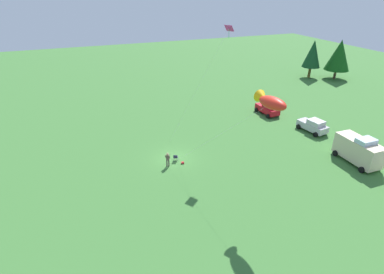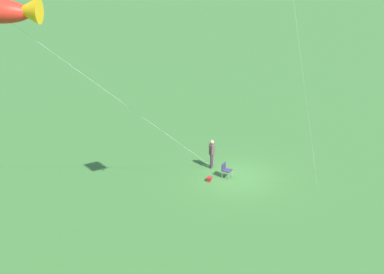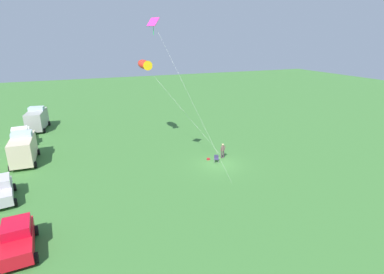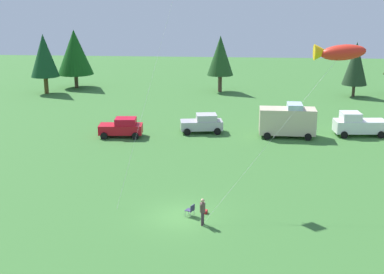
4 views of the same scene
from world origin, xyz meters
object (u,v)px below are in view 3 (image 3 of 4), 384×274
person_kite_flyer (223,150)px  kite_large_fish (145,65)px  folding_chair (216,158)px  car_red_sedan (18,239)px  backpack_on_grass (208,159)px  kite_diamond_rainbow (157,29)px  truck_white_pickup (21,136)px  car_silver_compact (0,190)px  van_camper_beige (23,148)px  van_motorhome_grey (37,119)px

person_kite_flyer → kite_large_fish: (8.73, 6.46, 8.96)m
folding_chair → car_red_sedan: bearing=-39.3°
backpack_on_grass → car_red_sedan: size_ratio=0.07×
car_red_sedan → kite_diamond_rainbow: (6.57, -11.51, 12.83)m
car_red_sedan → kite_diamond_rainbow: 18.44m
truck_white_pickup → car_silver_compact: bearing=-4.3°
van_camper_beige → truck_white_pickup: bearing=9.3°
truck_white_pickup → van_motorhome_grey: size_ratio=0.91×
car_silver_compact → truck_white_pickup: truck_white_pickup is taller
van_camper_beige → kite_diamond_rainbow: 20.07m
van_camper_beige → kite_diamond_rainbow: (-9.59, -12.79, 12.13)m
kite_large_fish → van_motorhome_grey: bearing=50.1°
backpack_on_grass → truck_white_pickup: bearing=55.0°
backpack_on_grass → kite_diamond_rainbow: (-2.58, 6.22, 13.66)m
backpack_on_grass → car_red_sedan: car_red_sedan is taller
truck_white_pickup → van_motorhome_grey: bearing=161.7°
backpack_on_grass → kite_diamond_rainbow: 15.23m
folding_chair → van_camper_beige: bearing=-85.6°
folding_chair → van_camper_beige: 21.14m
person_kite_flyer → van_motorhome_grey: (20.33, 20.34, 0.62)m
person_kite_flyer → truck_white_pickup: bearing=-111.5°
van_camper_beige → kite_large_fish: kite_large_fish is taller
folding_chair → kite_large_fish: size_ratio=0.08×
truck_white_pickup → van_motorhome_grey: (6.17, -1.49, 0.54)m
car_red_sedan → van_camper_beige: (16.16, 1.28, 0.69)m
folding_chair → kite_diamond_rainbow: (-1.67, 6.78, 13.29)m
kite_large_fish → backpack_on_grass: bearing=-151.4°
backpack_on_grass → truck_white_pickup: 24.53m
car_red_sedan → kite_large_fish: (17.78, -13.03, 9.03)m
van_camper_beige → backpack_on_grass: bearing=-109.5°
car_silver_compact → kite_diamond_rainbow: 18.82m
backpack_on_grass → van_camper_beige: van_camper_beige is taller
car_silver_compact → backpack_on_grass: bearing=-94.6°
person_kite_flyer → van_camper_beige: 21.95m
person_kite_flyer → car_silver_compact: size_ratio=0.39×
person_kite_flyer → van_camper_beige: (7.11, 20.76, 0.62)m
car_red_sedan → kite_diamond_rainbow: size_ratio=0.29×
van_camper_beige → truck_white_pickup: size_ratio=1.05×
person_kite_flyer → car_silver_compact: (-1.26, 21.70, -0.07)m
van_camper_beige → kite_large_fish: 16.64m
kite_diamond_rainbow → kite_large_fish: bearing=-7.7°
van_camper_beige → truck_white_pickup: van_camper_beige is taller
car_silver_compact → truck_white_pickup: (15.42, 0.13, 0.15)m
folding_chair → van_camper_beige: (7.92, 19.57, 1.16)m
backpack_on_grass → car_silver_compact: bearing=93.9°
van_camper_beige → truck_white_pickup: (7.05, 1.06, -0.54)m
person_kite_flyer → truck_white_pickup: size_ratio=0.34×
person_kite_flyer → kite_large_fish: size_ratio=0.16×
van_camper_beige → van_motorhome_grey: bearing=-1.1°
folding_chair → kite_large_fish: bearing=-124.7°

